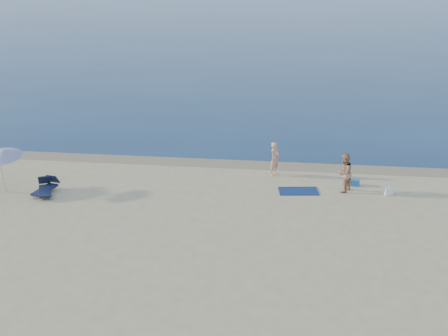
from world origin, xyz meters
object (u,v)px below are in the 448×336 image
object	(u,v)px
person_left	(275,159)
person_right	(344,173)
umbrella_near	(3,153)
blue_cooler	(355,183)

from	to	relation	value
person_left	person_right	xyz separation A→B (m)	(3.40, -1.81, 0.07)
person_right	umbrella_near	bearing A→B (deg)	-55.07
person_left	blue_cooler	xyz separation A→B (m)	(4.08, -0.96, -0.74)
person_right	umbrella_near	xyz separation A→B (m)	(-16.26, -1.91, 0.97)
person_left	blue_cooler	bearing A→B (deg)	-73.41
person_left	blue_cooler	distance (m)	4.25
person_right	umbrella_near	size ratio (longest dim) A/B	0.85
person_right	blue_cooler	xyz separation A→B (m)	(0.67, 0.85, -0.81)
person_right	blue_cooler	world-z (taller)	person_right
person_left	person_right	world-z (taller)	person_right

